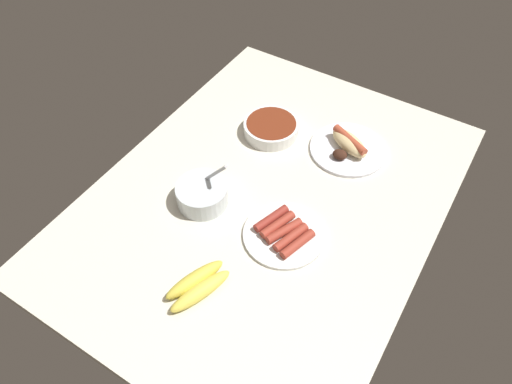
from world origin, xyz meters
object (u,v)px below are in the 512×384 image
(banana_bunch, at_px, (198,285))
(plate_hotdog_assembled, at_px, (348,146))
(plate_sausages, at_px, (284,233))
(bowl_coleslaw, at_px, (202,194))
(bowl_chili, at_px, (271,128))

(banana_bunch, height_order, plate_hotdog_assembled, plate_hotdog_assembled)
(banana_bunch, xyz_separation_m, plate_sausages, (0.25, -0.10, -0.01))
(bowl_coleslaw, xyz_separation_m, plate_hotdog_assembled, (0.40, -0.26, -0.02))
(plate_hotdog_assembled, bearing_deg, banana_bunch, 170.43)
(banana_bunch, bearing_deg, bowl_coleslaw, 33.51)
(bowl_coleslaw, relative_size, bowl_chili, 0.90)
(plate_sausages, bearing_deg, bowl_coleslaw, 93.93)
(banana_bunch, relative_size, bowl_chili, 1.08)
(plate_sausages, distance_m, plate_hotdog_assembled, 0.38)
(bowl_chili, relative_size, plate_sausages, 0.80)
(bowl_chili, xyz_separation_m, plate_sausages, (-0.32, -0.23, -0.01))
(bowl_coleslaw, height_order, bowl_chili, bowl_coleslaw)
(plate_hotdog_assembled, bearing_deg, plate_sausages, 178.79)
(bowl_coleslaw, distance_m, banana_bunch, 0.28)
(banana_bunch, xyz_separation_m, bowl_chili, (0.57, 0.13, 0.00))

